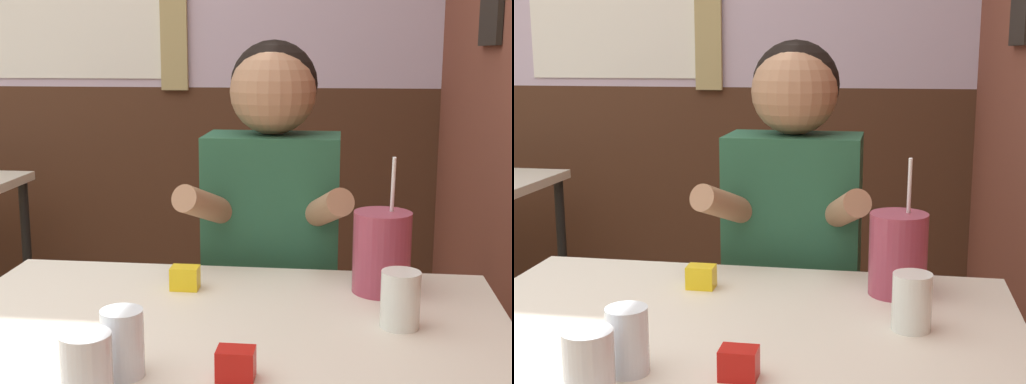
% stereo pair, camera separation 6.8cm
% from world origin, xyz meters
% --- Properties ---
extents(brick_wall_right, '(0.08, 4.23, 2.70)m').
position_xyz_m(brick_wall_right, '(1.40, 1.12, 1.35)').
color(brick_wall_right, brown).
rests_on(brick_wall_right, ground_plane).
extents(back_wall, '(5.75, 0.09, 2.70)m').
position_xyz_m(back_wall, '(-0.01, 2.26, 1.36)').
color(back_wall, silver).
rests_on(back_wall, ground_plane).
extents(main_table, '(1.10, 0.77, 0.75)m').
position_xyz_m(main_table, '(0.73, 0.27, 0.69)').
color(main_table, beige).
rests_on(main_table, ground_plane).
extents(person_seated, '(0.42, 0.41, 1.29)m').
position_xyz_m(person_seated, '(0.78, 0.82, 0.69)').
color(person_seated, '#235138').
rests_on(person_seated, ground_plane).
extents(cocktail_pitcher, '(0.12, 0.12, 0.29)m').
position_xyz_m(cocktail_pitcher, '(1.04, 0.52, 0.84)').
color(cocktail_pitcher, '#99384C').
rests_on(cocktail_pitcher, main_table).
extents(glass_near_pitcher, '(0.08, 0.08, 0.10)m').
position_xyz_m(glass_near_pitcher, '(0.59, -0.03, 0.80)').
color(glass_near_pitcher, silver).
rests_on(glass_near_pitcher, main_table).
extents(glass_center, '(0.07, 0.07, 0.11)m').
position_xyz_m(glass_center, '(1.06, 0.32, 0.81)').
color(glass_center, silver).
rests_on(glass_center, main_table).
extents(glass_by_brick, '(0.07, 0.07, 0.11)m').
position_xyz_m(glass_by_brick, '(0.61, 0.06, 0.81)').
color(glass_by_brick, silver).
rests_on(glass_by_brick, main_table).
extents(condiment_ketchup, '(0.06, 0.04, 0.05)m').
position_xyz_m(condiment_ketchup, '(0.79, 0.07, 0.78)').
color(condiment_ketchup, '#B7140F').
rests_on(condiment_ketchup, main_table).
extents(condiment_mustard, '(0.06, 0.04, 0.05)m').
position_xyz_m(condiment_mustard, '(0.62, 0.48, 0.78)').
color(condiment_mustard, yellow).
rests_on(condiment_mustard, main_table).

